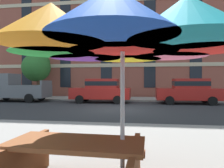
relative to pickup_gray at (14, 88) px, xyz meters
name	(u,v)px	position (x,y,z in m)	size (l,w,h in m)	color
ground_plane	(116,109)	(8.66, -3.70, -1.03)	(120.00, 120.00, 0.00)	#2D3033
sidewalk_far	(126,99)	(8.66, 3.10, -0.97)	(56.00, 3.60, 0.12)	#9E998E
apartment_building	(131,18)	(8.66, 11.29, 8.57)	(42.51, 12.08, 19.20)	#934C3D
pickup_gray	(14,88)	(0.00, 0.00, 0.00)	(5.10, 2.12, 2.20)	slate
sedan_red	(101,90)	(7.07, 0.00, -0.08)	(4.40, 1.98, 1.78)	#B21E19
sedan_red_midblock	(189,90)	(13.34, 0.00, -0.08)	(4.40, 1.98, 1.78)	#B21E19
street_tree_left	(37,66)	(0.17, 3.42, 2.02)	(2.70, 2.69, 4.49)	#4C3823
patio_umbrella	(123,35)	(9.86, -12.70, 1.17)	(3.21, 3.21, 2.50)	silver
picnic_table	(76,162)	(9.25, -12.86, -0.54)	(1.85, 1.58, 0.77)	brown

